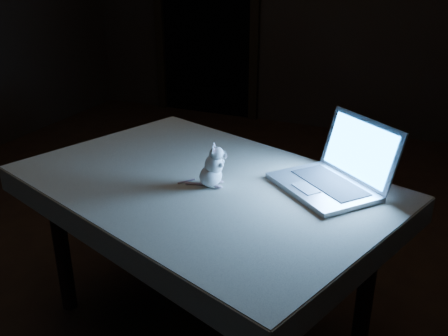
% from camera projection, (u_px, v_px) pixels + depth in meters
% --- Properties ---
extents(floor, '(5.00, 5.00, 0.00)m').
position_uv_depth(floor, '(189.00, 274.00, 2.45)').
color(floor, black).
rests_on(floor, ground).
extents(table, '(1.45, 1.18, 0.67)m').
position_uv_depth(table, '(204.00, 260.00, 1.96)').
color(table, black).
rests_on(table, floor).
extents(tablecloth, '(1.62, 1.48, 0.09)m').
position_uv_depth(tablecloth, '(230.00, 192.00, 1.85)').
color(tablecloth, beige).
rests_on(tablecloth, table).
extents(laptop, '(0.47, 0.47, 0.24)m').
position_uv_depth(laptop, '(325.00, 157.00, 1.71)').
color(laptop, '#A8A7AC').
rests_on(laptop, tablecloth).
extents(plush_mouse, '(0.16, 0.16, 0.16)m').
position_uv_depth(plush_mouse, '(211.00, 165.00, 1.76)').
color(plush_mouse, white).
rests_on(plush_mouse, tablecloth).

